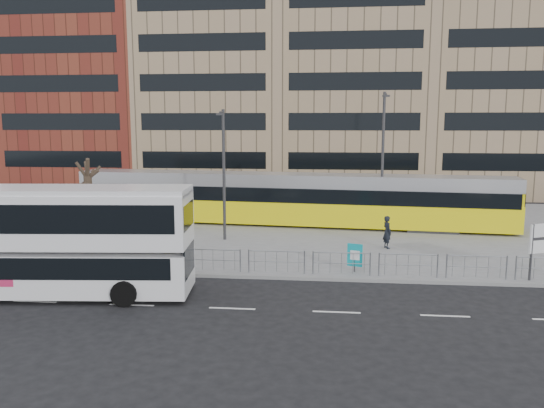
# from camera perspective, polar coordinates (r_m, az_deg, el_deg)

# --- Properties ---
(ground) EXTENTS (120.00, 120.00, 0.00)m
(ground) POSITION_cam_1_polar(r_m,az_deg,el_deg) (24.41, 2.02, -8.15)
(ground) COLOR black
(ground) RESTS_ON ground
(plaza) EXTENTS (64.00, 24.00, 0.15)m
(plaza) POSITION_cam_1_polar(r_m,az_deg,el_deg) (36.03, 3.27, -2.51)
(plaza) COLOR slate
(plaza) RESTS_ON ground
(kerb) EXTENTS (64.00, 0.25, 0.17)m
(kerb) POSITION_cam_1_polar(r_m,az_deg,el_deg) (24.44, 2.03, -7.95)
(kerb) COLOR gray
(kerb) RESTS_ON ground
(building_row) EXTENTS (70.40, 18.40, 31.20)m
(building_row) POSITION_cam_1_polar(r_m,az_deg,el_deg) (57.88, 5.97, 14.45)
(building_row) COLOR maroon
(building_row) RESTS_ON ground
(pedestrian_barrier) EXTENTS (32.07, 0.07, 1.10)m
(pedestrian_barrier) POSITION_cam_1_polar(r_m,az_deg,el_deg) (24.59, 6.79, -5.71)
(pedestrian_barrier) COLOR gray
(pedestrian_barrier) RESTS_ON plaza
(road_markings) EXTENTS (62.00, 0.12, 0.01)m
(road_markings) POSITION_cam_1_polar(r_m,az_deg,el_deg) (20.57, 4.12, -11.42)
(road_markings) COLOR white
(road_markings) RESTS_ON ground
(double_decker_bus) EXTENTS (11.47, 3.60, 4.52)m
(double_decker_bus) POSITION_cam_1_polar(r_m,az_deg,el_deg) (23.47, -22.65, -3.37)
(double_decker_bus) COLOR silver
(double_decker_bus) RESTS_ON ground
(tram) EXTENTS (29.90, 5.67, 3.51)m
(tram) POSITION_cam_1_polar(r_m,az_deg,el_deg) (36.38, 1.68, 0.54)
(tram) COLOR yellow
(tram) RESTS_ON plaza
(ad_panel) EXTENTS (0.70, 0.27, 1.35)m
(ad_panel) POSITION_cam_1_polar(r_m,az_deg,el_deg) (25.21, 8.90, -5.51)
(ad_panel) COLOR #2D2D30
(ad_panel) RESTS_ON plaza
(pedestrian) EXTENTS (0.65, 0.78, 1.83)m
(pedestrian) POSITION_cam_1_polar(r_m,az_deg,el_deg) (30.22, 12.28, -2.97)
(pedestrian) COLOR black
(pedestrian) RESTS_ON plaza
(traffic_light_west) EXTENTS (0.23, 0.25, 3.10)m
(traffic_light_west) POSITION_cam_1_polar(r_m,az_deg,el_deg) (26.06, -14.47, -2.53)
(traffic_light_west) COLOR #2D2D30
(traffic_light_west) RESTS_ON plaza
(lamp_post_west) EXTENTS (0.45, 1.04, 7.72)m
(lamp_post_west) POSITION_cam_1_polar(r_m,az_deg,el_deg) (31.34, -5.22, 3.74)
(lamp_post_west) COLOR #2D2D30
(lamp_post_west) RESTS_ON plaza
(lamp_post_east) EXTENTS (0.45, 1.04, 8.87)m
(lamp_post_east) POSITION_cam_1_polar(r_m,az_deg,el_deg) (34.62, 11.82, 5.02)
(lamp_post_east) COLOR #2D2D30
(lamp_post_east) RESTS_ON plaza
(bare_tree) EXTENTS (3.76, 3.76, 6.89)m
(bare_tree) POSITION_cam_1_polar(r_m,az_deg,el_deg) (30.66, -19.33, 4.88)
(bare_tree) COLOR black
(bare_tree) RESTS_ON plaza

